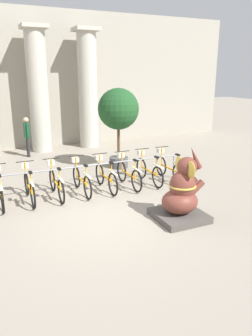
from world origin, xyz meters
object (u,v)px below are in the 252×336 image
(bicycle_2, at_px, (29,187))
(bicycle_5, at_px, (105,176))
(bicycle_6, at_px, (128,173))
(bicycle_7, at_px, (149,170))
(elephant_statue, at_px, (182,195))
(person_pedestrian, at_px, (27,133))
(bicycle_8, at_px, (169,167))
(bicycle_1, at_px, (0,190))
(bicycle_4, at_px, (81,179))
(potted_tree, at_px, (118,112))
(bicycle_3, at_px, (56,183))

(bicycle_2, relative_size, bicycle_5, 1.00)
(bicycle_6, distance_m, bicycle_7, 0.73)
(elephant_statue, relative_size, person_pedestrian, 1.08)
(bicycle_6, height_order, bicycle_8, same)
(elephant_statue, xyz_separation_m, person_pedestrian, (-2.36, 7.59, 0.37))
(bicycle_1, height_order, bicycle_6, same)
(bicycle_2, height_order, elephant_statue, elephant_statue)
(bicycle_2, bearing_deg, bicycle_8, 0.24)
(bicycle_5, height_order, person_pedestrian, person_pedestrian)
(bicycle_4, bearing_deg, person_pedestrian, 98.58)
(bicycle_4, bearing_deg, bicycle_1, -180.00)
(bicycle_6, xyz_separation_m, bicycle_7, (0.73, 0.05, 0.00))
(bicycle_4, relative_size, person_pedestrian, 1.08)
(potted_tree, bearing_deg, bicycle_4, -135.71)
(person_pedestrian, bearing_deg, elephant_statue, -72.73)
(bicycle_1, distance_m, person_pedestrian, 5.17)
(bicycle_4, relative_size, bicycle_6, 1.00)
(bicycle_3, bearing_deg, bicycle_7, 0.37)
(bicycle_5, bearing_deg, bicycle_7, 1.48)
(bicycle_2, distance_m, bicycle_8, 4.36)
(bicycle_1, bearing_deg, bicycle_2, -2.10)
(bicycle_7, height_order, potted_tree, potted_tree)
(bicycle_8, bearing_deg, elephant_statue, -116.00)
(bicycle_3, distance_m, bicycle_8, 3.63)
(bicycle_8, relative_size, potted_tree, 0.61)
(bicycle_6, height_order, potted_tree, potted_tree)
(person_pedestrian, xyz_separation_m, potted_tree, (2.74, -2.98, 1.04))
(bicycle_5, bearing_deg, bicycle_6, -1.36)
(bicycle_8, height_order, elephant_statue, elephant_statue)
(bicycle_5, distance_m, potted_tree, 2.85)
(bicycle_1, bearing_deg, bicycle_8, -0.10)
(bicycle_4, bearing_deg, bicycle_7, 0.07)
(bicycle_4, distance_m, bicycle_7, 2.18)
(bicycle_3, height_order, person_pedestrian, person_pedestrian)
(bicycle_7, bearing_deg, bicycle_8, -0.92)
(bicycle_3, height_order, bicycle_6, same)
(bicycle_5, height_order, potted_tree, potted_tree)
(bicycle_2, relative_size, bicycle_3, 1.00)
(bicycle_2, height_order, potted_tree, potted_tree)
(bicycle_5, bearing_deg, person_pedestrian, 106.50)
(bicycle_2, distance_m, bicycle_5, 2.18)
(bicycle_5, height_order, elephant_statue, elephant_statue)
(elephant_statue, bearing_deg, bicycle_4, 121.29)
(bicycle_3, xyz_separation_m, bicycle_6, (2.18, -0.04, 0.00))
(bicycle_3, xyz_separation_m, bicycle_8, (3.63, 0.01, 0.00))
(bicycle_4, relative_size, bicycle_8, 1.00)
(bicycle_6, bearing_deg, bicycle_7, 4.32)
(bicycle_5, bearing_deg, bicycle_2, 179.79)
(bicycle_8, bearing_deg, bicycle_7, 179.08)
(bicycle_2, height_order, bicycle_7, same)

